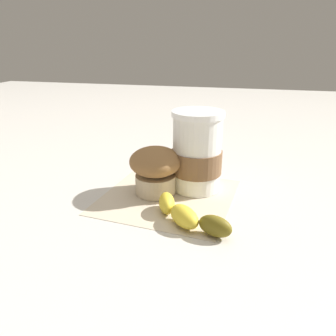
# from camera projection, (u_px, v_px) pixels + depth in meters

# --- Properties ---
(ground_plane) EXTENTS (3.00, 3.00, 0.00)m
(ground_plane) POSITION_uv_depth(u_px,v_px,m) (168.00, 197.00, 0.61)
(ground_plane) COLOR beige
(paper_napkin) EXTENTS (0.26, 0.26, 0.00)m
(paper_napkin) POSITION_uv_depth(u_px,v_px,m) (168.00, 196.00, 0.61)
(paper_napkin) COLOR beige
(paper_napkin) RESTS_ON ground_plane
(coffee_cup) EXTENTS (0.10, 0.10, 0.15)m
(coffee_cup) POSITION_uv_depth(u_px,v_px,m) (197.00, 153.00, 0.61)
(coffee_cup) COLOR white
(coffee_cup) RESTS_ON paper_napkin
(muffin) EXTENTS (0.10, 0.10, 0.09)m
(muffin) POSITION_uv_depth(u_px,v_px,m) (155.00, 168.00, 0.60)
(muffin) COLOR beige
(muffin) RESTS_ON paper_napkin
(banana) EXTENTS (0.10, 0.14, 0.03)m
(banana) POSITION_uv_depth(u_px,v_px,m) (187.00, 215.00, 0.51)
(banana) COLOR yellow
(banana) RESTS_ON paper_napkin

